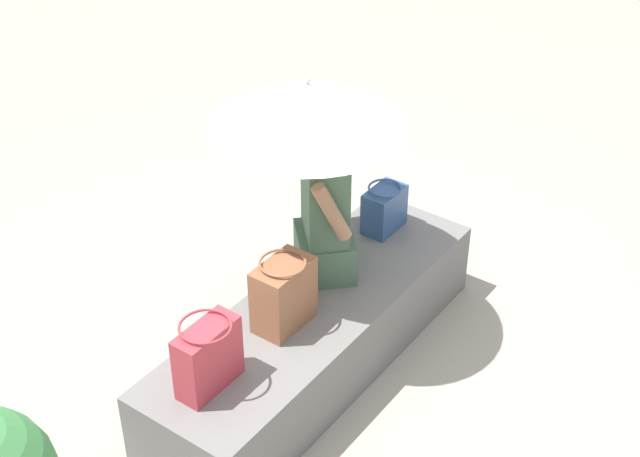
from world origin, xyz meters
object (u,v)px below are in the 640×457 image
(handbag_black, at_px, (384,209))
(person_seated, at_px, (325,206))
(tote_bag_canvas, at_px, (208,356))
(parasol, at_px, (308,105))
(shoulder_bag_spare, at_px, (284,294))

(handbag_black, bearing_deg, person_seated, -4.74)
(person_seated, xyz_separation_m, tote_bag_canvas, (0.99, 0.09, -0.22))
(parasol, distance_m, tote_bag_canvas, 1.23)
(person_seated, relative_size, handbag_black, 3.39)
(person_seated, bearing_deg, parasol, -51.88)
(parasol, relative_size, shoulder_bag_spare, 2.98)
(person_seated, relative_size, tote_bag_canvas, 2.63)
(tote_bag_canvas, bearing_deg, person_seated, -175.00)
(parasol, relative_size, handbag_black, 4.08)
(person_seated, distance_m, parasol, 0.56)
(handbag_black, xyz_separation_m, shoulder_bag_spare, (0.96, 0.05, 0.05))
(handbag_black, height_order, shoulder_bag_spare, shoulder_bag_spare)
(parasol, height_order, tote_bag_canvas, parasol)
(person_seated, bearing_deg, tote_bag_canvas, 5.00)
(parasol, bearing_deg, tote_bag_canvas, 9.12)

